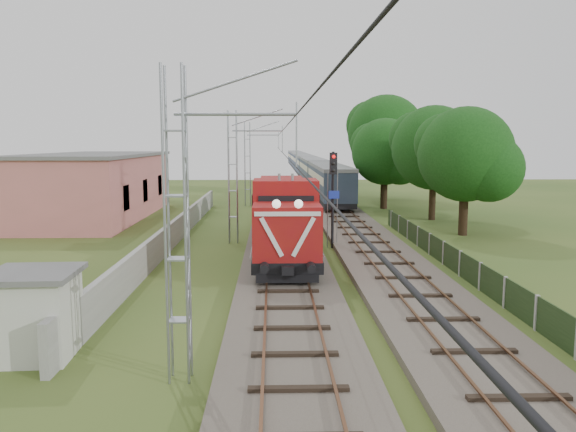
{
  "coord_description": "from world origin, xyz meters",
  "views": [
    {
      "loc": [
        -0.59,
        -21.97,
        6.12
      ],
      "look_at": [
        0.22,
        7.77,
        2.2
      ],
      "focal_mm": 35.0,
      "sensor_mm": 36.0,
      "label": 1
    }
  ],
  "objects_px": {
    "locomotive": "(284,214)",
    "signal_post": "(333,182)",
    "relay_hut": "(35,314)",
    "coach_rake": "(304,164)"
  },
  "relations": [
    {
      "from": "locomotive",
      "to": "signal_post",
      "type": "height_order",
      "value": "signal_post"
    },
    {
      "from": "signal_post",
      "to": "relay_hut",
      "type": "bearing_deg",
      "value": -122.2
    },
    {
      "from": "locomotive",
      "to": "signal_post",
      "type": "xyz_separation_m",
      "value": [
        2.87,
        1.41,
        1.62
      ]
    },
    {
      "from": "locomotive",
      "to": "relay_hut",
      "type": "xyz_separation_m",
      "value": [
        -7.4,
        -14.89,
        -0.96
      ]
    },
    {
      "from": "coach_rake",
      "to": "relay_hut",
      "type": "relative_size",
      "value": 42.07
    },
    {
      "from": "coach_rake",
      "to": "signal_post",
      "type": "bearing_deg",
      "value": -91.83
    },
    {
      "from": "coach_rake",
      "to": "relay_hut",
      "type": "bearing_deg",
      "value": -98.49
    },
    {
      "from": "relay_hut",
      "to": "coach_rake",
      "type": "bearing_deg",
      "value": 81.51
    },
    {
      "from": "coach_rake",
      "to": "signal_post",
      "type": "height_order",
      "value": "signal_post"
    },
    {
      "from": "locomotive",
      "to": "relay_hut",
      "type": "bearing_deg",
      "value": -116.42
    }
  ]
}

